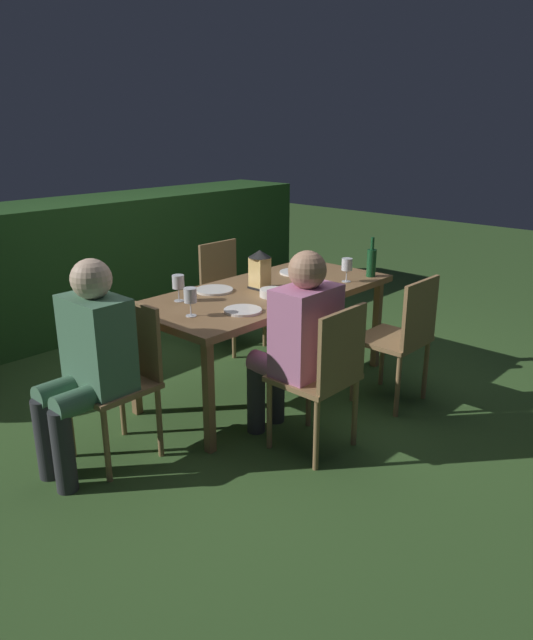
% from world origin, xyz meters
% --- Properties ---
extents(ground_plane, '(16.00, 16.00, 0.00)m').
position_xyz_m(ground_plane, '(0.00, 0.00, 0.00)').
color(ground_plane, '#385B28').
extents(dining_table, '(1.86, 0.84, 0.72)m').
position_xyz_m(dining_table, '(0.00, 0.00, 0.67)').
color(dining_table, olive).
rests_on(dining_table, ground).
extents(chair_side_left_a, '(0.42, 0.40, 0.87)m').
position_xyz_m(chair_side_left_a, '(-0.42, -0.81, 0.49)').
color(chair_side_left_a, '#937047').
rests_on(chair_side_left_a, ground).
extents(person_in_pink, '(0.38, 0.47, 1.15)m').
position_xyz_m(person_in_pink, '(-0.42, -0.62, 0.64)').
color(person_in_pink, '#C675A3').
rests_on(person_in_pink, ground).
extents(chair_side_left_b, '(0.42, 0.40, 0.87)m').
position_xyz_m(chair_side_left_b, '(0.42, -0.81, 0.49)').
color(chair_side_left_b, '#937047').
rests_on(chair_side_left_b, ground).
extents(chair_side_right_b, '(0.42, 0.40, 0.87)m').
position_xyz_m(chair_side_right_b, '(0.42, 0.81, 0.49)').
color(chair_side_right_b, '#937047').
rests_on(chair_side_right_b, ground).
extents(chair_head_near, '(0.40, 0.42, 0.87)m').
position_xyz_m(chair_head_near, '(-1.18, 0.00, 0.49)').
color(chair_head_near, '#937047').
rests_on(chair_head_near, ground).
extents(person_in_green, '(0.48, 0.38, 1.15)m').
position_xyz_m(person_in_green, '(-1.37, 0.00, 0.64)').
color(person_in_green, '#4C7A5B').
rests_on(person_in_green, ground).
extents(lantern_centerpiece, '(0.15, 0.15, 0.27)m').
position_xyz_m(lantern_centerpiece, '(-0.01, 0.06, 0.87)').
color(lantern_centerpiece, black).
rests_on(lantern_centerpiece, dining_table).
extents(green_bottle_on_table, '(0.07, 0.07, 0.29)m').
position_xyz_m(green_bottle_on_table, '(0.79, -0.32, 0.83)').
color(green_bottle_on_table, '#144723').
rests_on(green_bottle_on_table, dining_table).
extents(wine_glass_a, '(0.08, 0.08, 0.17)m').
position_xyz_m(wine_glass_a, '(0.54, -0.27, 0.84)').
color(wine_glass_a, silver).
rests_on(wine_glass_a, dining_table).
extents(wine_glass_b, '(0.08, 0.08, 0.17)m').
position_xyz_m(wine_glass_b, '(-0.72, -0.07, 0.84)').
color(wine_glass_b, silver).
rests_on(wine_glass_b, dining_table).
extents(wine_glass_c, '(0.08, 0.08, 0.17)m').
position_xyz_m(wine_glass_c, '(-0.57, 0.22, 0.84)').
color(wine_glass_c, silver).
rests_on(wine_glass_c, dining_table).
extents(plate_a, '(0.25, 0.25, 0.01)m').
position_xyz_m(plate_a, '(0.49, 0.14, 0.73)').
color(plate_a, white).
rests_on(plate_a, dining_table).
extents(plate_b, '(0.23, 0.23, 0.01)m').
position_xyz_m(plate_b, '(-0.46, -0.23, 0.73)').
color(plate_b, white).
rests_on(plate_b, dining_table).
extents(plate_c, '(0.25, 0.25, 0.01)m').
position_xyz_m(plate_c, '(-0.27, 0.23, 0.73)').
color(plate_c, silver).
rests_on(plate_c, dining_table).
extents(bowl_olives, '(0.13, 0.13, 0.06)m').
position_xyz_m(bowl_olives, '(0.17, -0.26, 0.75)').
color(bowl_olives, '#9E5138').
rests_on(bowl_olives, dining_table).
extents(bowl_bread, '(0.16, 0.16, 0.05)m').
position_xyz_m(bowl_bread, '(-0.10, -0.14, 0.75)').
color(bowl_bread, silver).
rests_on(bowl_bread, dining_table).
extents(hedge_backdrop, '(4.70, 0.78, 1.15)m').
position_xyz_m(hedge_backdrop, '(0.00, 2.19, 0.57)').
color(hedge_backdrop, '#234C1E').
rests_on(hedge_backdrop, ground).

